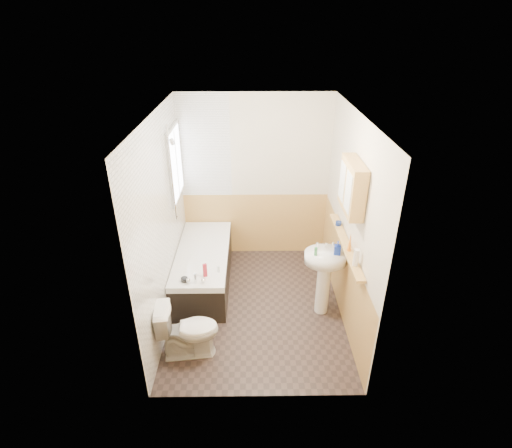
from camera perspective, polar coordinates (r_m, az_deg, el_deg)
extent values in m
plane|color=#2C221F|center=(5.38, 0.02, -11.66)|extent=(2.80, 2.80, 0.00)
plane|color=white|center=(4.25, 0.02, 15.33)|extent=(2.80, 2.80, 0.00)
cube|color=beige|center=(5.97, -0.14, 6.50)|extent=(2.20, 0.02, 2.50)
cube|color=beige|center=(3.50, 0.31, -10.53)|extent=(2.20, 0.02, 2.50)
cube|color=beige|center=(4.80, -13.34, 0.15)|extent=(0.02, 2.80, 2.50)
cube|color=beige|center=(4.83, 13.32, 0.29)|extent=(0.02, 2.80, 2.50)
cube|color=tan|center=(5.20, 12.19, -7.06)|extent=(0.01, 2.80, 1.00)
cube|color=tan|center=(4.02, 0.27, -18.75)|extent=(2.20, 0.01, 1.00)
cube|color=tan|center=(6.26, -0.13, 0.02)|extent=(2.20, 0.01, 1.00)
cube|color=white|center=(4.80, -13.09, 0.15)|extent=(0.01, 2.80, 2.50)
cube|color=white|center=(5.82, -7.43, 10.92)|extent=(0.75, 0.01, 1.50)
cube|color=white|center=(5.49, -11.40, 8.47)|extent=(0.03, 0.79, 0.99)
cube|color=white|center=(5.49, -11.28, 8.48)|extent=(0.01, 0.70, 0.90)
cube|color=white|center=(5.49, -11.27, 8.48)|extent=(0.01, 0.04, 0.90)
cube|color=black|center=(5.70, -7.45, -6.47)|extent=(0.70, 1.69, 0.47)
cube|color=white|center=(5.55, -7.63, -4.14)|extent=(0.70, 1.69, 0.08)
cube|color=white|center=(5.55, -7.62, -4.22)|extent=(0.56, 1.55, 0.04)
cylinder|color=silver|center=(4.87, -8.64, -7.68)|extent=(0.04, 0.04, 0.14)
sphere|color=silver|center=(4.90, -9.67, -7.95)|extent=(0.06, 0.06, 0.06)
sphere|color=silver|center=(4.88, -7.56, -7.98)|extent=(0.06, 0.06, 0.06)
cylinder|color=silver|center=(5.12, -11.98, 6.90)|extent=(0.02, 0.02, 1.26)
cylinder|color=silver|center=(5.34, -11.38, 1.12)|extent=(0.05, 0.05, 0.02)
cylinder|color=silver|center=(4.95, -12.65, 13.14)|extent=(0.05, 0.05, 0.02)
cylinder|color=silver|center=(4.98, -11.88, 11.43)|extent=(0.07, 0.08, 0.09)
imported|color=white|center=(4.61, -9.67, -14.71)|extent=(0.72, 0.45, 0.66)
cylinder|color=white|center=(5.16, 9.51, -9.01)|extent=(0.17, 0.17, 0.72)
ellipsoid|color=white|center=(4.91, 9.93, -4.72)|extent=(0.52, 0.42, 0.14)
cylinder|color=silver|center=(4.91, 8.70, -3.05)|extent=(0.03, 0.03, 0.08)
cylinder|color=silver|center=(4.95, 10.97, -3.01)|extent=(0.03, 0.03, 0.08)
cylinder|color=silver|center=(4.90, 9.91, -2.85)|extent=(0.02, 0.11, 0.09)
cube|color=tan|center=(4.77, 12.66, -2.76)|extent=(0.10, 1.51, 0.03)
cube|color=tan|center=(4.35, 13.61, 5.19)|extent=(0.15, 0.62, 0.56)
cube|color=silver|center=(4.20, 13.04, 4.42)|extent=(0.01, 0.24, 0.42)
cube|color=silver|center=(4.47, 12.23, 5.94)|extent=(0.01, 0.24, 0.42)
cylinder|color=silver|center=(4.32, 14.10, -4.66)|extent=(0.07, 0.07, 0.19)
cone|color=orange|center=(4.56, 13.28, -2.52)|extent=(0.06, 0.06, 0.22)
cylinder|color=navy|center=(5.12, 11.70, 0.09)|extent=(0.08, 0.08, 0.05)
imported|color=#19339E|center=(4.84, 11.52, -3.82)|extent=(0.11, 0.18, 0.08)
cylinder|color=#388447|center=(4.77, 8.54, -3.90)|extent=(0.04, 0.04, 0.10)
cube|color=maroon|center=(4.96, -7.31, -6.57)|extent=(0.06, 0.05, 0.18)
cylinder|color=black|center=(4.95, -10.19, -7.82)|extent=(0.09, 0.09, 0.05)
cylinder|color=silver|center=(5.05, -5.36, -6.44)|extent=(0.04, 0.04, 0.09)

